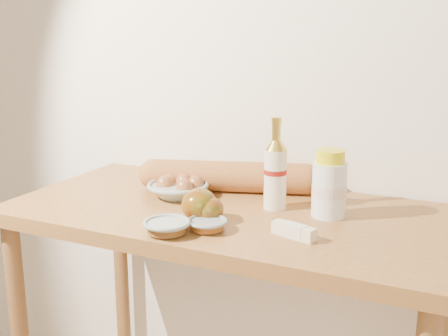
{
  "coord_description": "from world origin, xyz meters",
  "views": [
    {
      "loc": [
        0.6,
        -0.14,
        1.37
      ],
      "look_at": [
        0.0,
        1.15,
        1.02
      ],
      "focal_mm": 45.0,
      "sensor_mm": 36.0,
      "label": 1
    }
  ],
  "objects_px": {
    "bourbon_bottle": "(275,172)",
    "baguette": "(229,177)",
    "table": "(229,251)",
    "cream_bottle": "(329,186)",
    "egg_bowl": "(179,188)"
  },
  "relations": [
    {
      "from": "cream_bottle",
      "to": "table",
      "type": "bearing_deg",
      "value": -151.13
    },
    {
      "from": "table",
      "to": "cream_bottle",
      "type": "distance_m",
      "value": 0.34
    },
    {
      "from": "table",
      "to": "bourbon_bottle",
      "type": "height_order",
      "value": "bourbon_bottle"
    },
    {
      "from": "bourbon_bottle",
      "to": "baguette",
      "type": "height_order",
      "value": "bourbon_bottle"
    },
    {
      "from": "table",
      "to": "baguette",
      "type": "xyz_separation_m",
      "value": [
        -0.07,
        0.15,
        0.17
      ]
    },
    {
      "from": "table",
      "to": "bourbon_bottle",
      "type": "distance_m",
      "value": 0.26
    },
    {
      "from": "cream_bottle",
      "to": "egg_bowl",
      "type": "xyz_separation_m",
      "value": [
        -0.44,
        -0.01,
        -0.06
      ]
    },
    {
      "from": "cream_bottle",
      "to": "egg_bowl",
      "type": "height_order",
      "value": "cream_bottle"
    },
    {
      "from": "baguette",
      "to": "table",
      "type": "bearing_deg",
      "value": -83.28
    },
    {
      "from": "bourbon_bottle",
      "to": "egg_bowl",
      "type": "distance_m",
      "value": 0.3
    },
    {
      "from": "cream_bottle",
      "to": "egg_bowl",
      "type": "distance_m",
      "value": 0.44
    },
    {
      "from": "cream_bottle",
      "to": "egg_bowl",
      "type": "relative_size",
      "value": 0.92
    },
    {
      "from": "cream_bottle",
      "to": "egg_bowl",
      "type": "bearing_deg",
      "value": -160.65
    },
    {
      "from": "bourbon_bottle",
      "to": "cream_bottle",
      "type": "height_order",
      "value": "bourbon_bottle"
    },
    {
      "from": "cream_bottle",
      "to": "baguette",
      "type": "xyz_separation_m",
      "value": [
        -0.33,
        0.1,
        -0.04
      ]
    }
  ]
}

